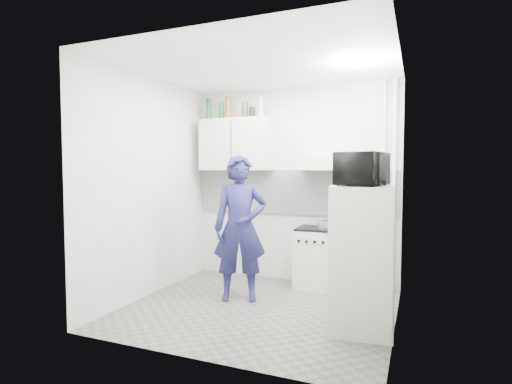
% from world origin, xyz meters
% --- Properties ---
extents(floor, '(2.80, 2.80, 0.00)m').
position_xyz_m(floor, '(0.00, 0.00, 0.00)').
color(floor, '#5A5A54').
rests_on(floor, ground).
extents(ceiling, '(2.80, 2.80, 0.00)m').
position_xyz_m(ceiling, '(0.00, 0.00, 2.60)').
color(ceiling, white).
rests_on(ceiling, wall_back).
extents(wall_back, '(2.80, 0.00, 2.80)m').
position_xyz_m(wall_back, '(0.00, 1.25, 1.30)').
color(wall_back, beige).
rests_on(wall_back, floor).
extents(wall_left, '(0.00, 2.60, 2.60)m').
position_xyz_m(wall_left, '(-1.40, 0.00, 1.30)').
color(wall_left, beige).
rests_on(wall_left, floor).
extents(wall_right, '(0.00, 2.60, 2.60)m').
position_xyz_m(wall_right, '(1.40, 0.00, 1.30)').
color(wall_right, beige).
rests_on(wall_right, floor).
extents(person, '(0.72, 0.61, 1.68)m').
position_xyz_m(person, '(-0.31, 0.22, 0.84)').
color(person, '#1C1C4A').
rests_on(person, floor).
extents(stove, '(0.47, 0.47, 0.75)m').
position_xyz_m(stove, '(0.38, 1.00, 0.37)').
color(stove, beige).
rests_on(stove, floor).
extents(fridge, '(0.62, 0.62, 1.36)m').
position_xyz_m(fridge, '(1.10, -0.16, 0.68)').
color(fridge, beige).
rests_on(fridge, floor).
extents(stove_top, '(0.45, 0.45, 0.03)m').
position_xyz_m(stove_top, '(0.38, 1.00, 0.76)').
color(stove_top, black).
rests_on(stove_top, stove).
extents(saucepan, '(0.17, 0.17, 0.09)m').
position_xyz_m(saucepan, '(0.48, 1.01, 0.82)').
color(saucepan, silver).
rests_on(saucepan, stove_top).
extents(microwave, '(0.60, 0.46, 0.31)m').
position_xyz_m(microwave, '(1.10, -0.16, 1.51)').
color(microwave, black).
rests_on(microwave, fridge).
extents(bottle_a, '(0.07, 0.07, 0.30)m').
position_xyz_m(bottle_a, '(-1.19, 1.07, 2.35)').
color(bottle_a, '#144C1E').
rests_on(bottle_a, upper_cabinet).
extents(bottle_b, '(0.06, 0.06, 0.24)m').
position_xyz_m(bottle_b, '(-0.98, 1.07, 2.32)').
color(bottle_b, '#144C1E').
rests_on(bottle_b, upper_cabinet).
extents(bottle_c, '(0.08, 0.08, 0.32)m').
position_xyz_m(bottle_c, '(-0.88, 1.07, 2.36)').
color(bottle_c, brown).
rests_on(bottle_c, upper_cabinet).
extents(canister_a, '(0.09, 0.09, 0.22)m').
position_xyz_m(canister_a, '(-0.63, 1.07, 2.31)').
color(canister_a, '#144C1E').
rests_on(canister_a, upper_cabinet).
extents(canister_b, '(0.08, 0.08, 0.15)m').
position_xyz_m(canister_b, '(-0.52, 1.07, 2.27)').
color(canister_b, black).
rests_on(canister_b, upper_cabinet).
extents(bottle_e, '(0.07, 0.07, 0.27)m').
position_xyz_m(bottle_e, '(-0.39, 1.07, 2.34)').
color(bottle_e, '#B2B7BC').
rests_on(bottle_e, upper_cabinet).
extents(upper_cabinet, '(1.00, 0.35, 0.70)m').
position_xyz_m(upper_cabinet, '(-0.75, 1.07, 1.85)').
color(upper_cabinet, beige).
rests_on(upper_cabinet, wall_back).
extents(range_hood, '(0.60, 0.50, 0.14)m').
position_xyz_m(range_hood, '(0.45, 1.00, 1.57)').
color(range_hood, beige).
rests_on(range_hood, wall_back).
extents(backsplash, '(2.74, 0.03, 0.60)m').
position_xyz_m(backsplash, '(0.00, 1.24, 1.20)').
color(backsplash, white).
rests_on(backsplash, wall_back).
extents(pipe_a, '(0.05, 0.05, 2.60)m').
position_xyz_m(pipe_a, '(1.30, 1.17, 1.30)').
color(pipe_a, beige).
rests_on(pipe_a, floor).
extents(pipe_b, '(0.04, 0.04, 2.60)m').
position_xyz_m(pipe_b, '(1.18, 1.17, 1.30)').
color(pipe_b, beige).
rests_on(pipe_b, floor).
extents(ceiling_spot_fixture, '(0.10, 0.10, 0.02)m').
position_xyz_m(ceiling_spot_fixture, '(1.00, 0.20, 2.57)').
color(ceiling_spot_fixture, white).
rests_on(ceiling_spot_fixture, ceiling).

